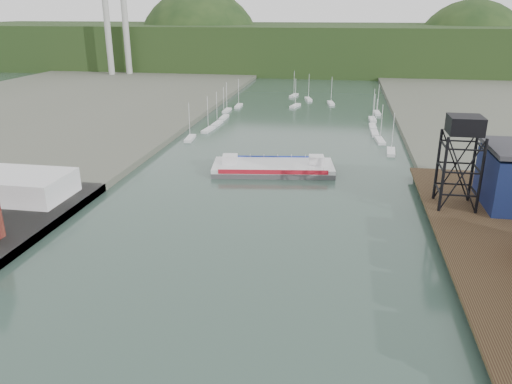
% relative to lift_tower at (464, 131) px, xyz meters
% --- Properties ---
extents(east_pier, '(14.00, 70.00, 2.45)m').
position_rel_lift_tower_xyz_m(east_pier, '(2.00, -13.00, -13.75)').
color(east_pier, black).
rests_on(east_pier, ground).
extents(white_shed, '(18.00, 12.00, 4.50)m').
position_rel_lift_tower_xyz_m(white_shed, '(-79.00, -8.00, -11.80)').
color(white_shed, silver).
rests_on(white_shed, west_quay).
extents(lift_tower, '(6.50, 6.50, 16.00)m').
position_rel_lift_tower_xyz_m(lift_tower, '(0.00, 0.00, 0.00)').
color(lift_tower, black).
rests_on(lift_tower, east_pier).
extents(marina_sailboats, '(57.71, 92.65, 0.90)m').
position_rel_lift_tower_xyz_m(marina_sailboats, '(-34.92, 80.46, -15.30)').
color(marina_sailboats, silver).
rests_on(marina_sailboats, ground).
extents(smokestacks, '(11.20, 8.20, 60.00)m').
position_rel_lift_tower_xyz_m(smokestacks, '(-141.00, 174.50, 14.35)').
color(smokestacks, '#A4A5A0').
rests_on(smokestacks, ground).
extents(distant_hills, '(500.00, 120.00, 80.00)m').
position_rel_lift_tower_xyz_m(distant_hills, '(-38.98, 243.35, -5.27)').
color(distant_hills, black).
rests_on(distant_hills, ground).
extents(chain_ferry, '(28.37, 14.52, 3.91)m').
position_rel_lift_tower_xyz_m(chain_ferry, '(-35.16, 20.32, -14.53)').
color(chain_ferry, '#454548').
rests_on(chain_ferry, ground).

